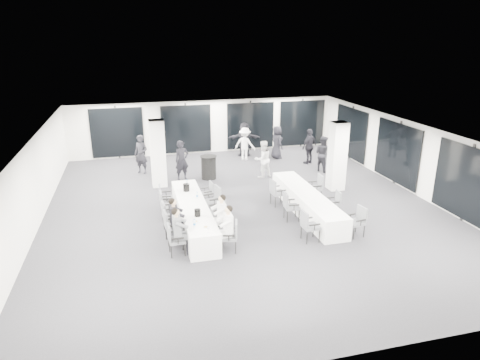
{
  "coord_description": "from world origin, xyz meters",
  "views": [
    {
      "loc": [
        -3.72,
        -14.16,
        6.06
      ],
      "look_at": [
        -0.16,
        -0.2,
        1.14
      ],
      "focal_mm": 32.0,
      "sensor_mm": 36.0,
      "label": 1
    }
  ],
  "objects_px": {
    "chair_main_right_far": "(208,191)",
    "standing_guest_g": "(141,152)",
    "banquet_table_side": "(307,203)",
    "chair_main_right_near": "(232,234)",
    "chair_main_right_fourth": "(214,199)",
    "chair_side_left_near": "(308,224)",
    "banquet_table_main": "(193,214)",
    "standing_guest_a": "(182,158)",
    "standing_guest_e": "(277,140)",
    "chair_side_right_far": "(317,186)",
    "chair_main_left_fourth": "(166,204)",
    "chair_main_left_far": "(164,196)",
    "chair_main_left_mid": "(168,215)",
    "chair_main_right_mid": "(219,209)",
    "standing_guest_f": "(244,137)",
    "standing_guest_b": "(263,157)",
    "cocktail_table": "(209,167)",
    "ice_bucket_near": "(197,213)",
    "chair_side_left_mid": "(289,205)",
    "chair_main_right_second": "(225,223)",
    "standing_guest_d": "(309,144)",
    "chair_main_left_near": "(174,238)",
    "chair_side_left_far": "(276,191)",
    "standing_guest_c": "(245,142)",
    "chair_side_right_mid": "(335,202)",
    "standing_guest_h": "(323,151)",
    "chair_side_right_near": "(358,219)",
    "ice_bucket_far": "(186,187)",
    "chair_main_left_second": "(171,225)"
  },
  "relations": [
    {
      "from": "standing_guest_f",
      "to": "standing_guest_b",
      "type": "bearing_deg",
      "value": 99.57
    },
    {
      "from": "standing_guest_a",
      "to": "chair_main_right_mid",
      "type": "bearing_deg",
      "value": -99.38
    },
    {
      "from": "standing_guest_f",
      "to": "chair_side_right_far",
      "type": "bearing_deg",
      "value": 110.27
    },
    {
      "from": "chair_side_left_near",
      "to": "chair_side_right_mid",
      "type": "bearing_deg",
      "value": 130.98
    },
    {
      "from": "chair_main_left_far",
      "to": "chair_main_right_far",
      "type": "height_order",
      "value": "chair_main_left_far"
    },
    {
      "from": "chair_main_right_mid",
      "to": "ice_bucket_far",
      "type": "bearing_deg",
      "value": 22.09
    },
    {
      "from": "chair_main_left_fourth",
      "to": "chair_main_left_far",
      "type": "xyz_separation_m",
      "value": [
        0.01,
        0.87,
        -0.04
      ]
    },
    {
      "from": "standing_guest_d",
      "to": "standing_guest_g",
      "type": "bearing_deg",
      "value": -32.63
    },
    {
      "from": "cocktail_table",
      "to": "ice_bucket_near",
      "type": "height_order",
      "value": "cocktail_table"
    },
    {
      "from": "chair_main_left_fourth",
      "to": "standing_guest_g",
      "type": "distance_m",
      "value": 5.64
    },
    {
      "from": "chair_main_left_near",
      "to": "standing_guest_e",
      "type": "distance_m",
      "value": 10.91
    },
    {
      "from": "chair_main_right_mid",
      "to": "banquet_table_main",
      "type": "bearing_deg",
      "value": 67.02
    },
    {
      "from": "chair_main_right_far",
      "to": "standing_guest_g",
      "type": "distance_m",
      "value": 5.04
    },
    {
      "from": "chair_main_left_fourth",
      "to": "chair_side_left_far",
      "type": "bearing_deg",
      "value": 96.64
    },
    {
      "from": "chair_main_left_far",
      "to": "chair_main_left_second",
      "type": "bearing_deg",
      "value": 3.61
    },
    {
      "from": "cocktail_table",
      "to": "standing_guest_h",
      "type": "bearing_deg",
      "value": -2.37
    },
    {
      "from": "chair_main_left_mid",
      "to": "chair_main_right_mid",
      "type": "height_order",
      "value": "chair_main_left_mid"
    },
    {
      "from": "chair_main_right_second",
      "to": "chair_main_right_mid",
      "type": "height_order",
      "value": "chair_main_right_mid"
    },
    {
      "from": "banquet_table_main",
      "to": "standing_guest_d",
      "type": "bearing_deg",
      "value": 41.16
    },
    {
      "from": "chair_main_right_second",
      "to": "chair_main_right_far",
      "type": "xyz_separation_m",
      "value": [
        -0.0,
        2.91,
        0.0
      ]
    },
    {
      "from": "chair_main_right_fourth",
      "to": "standing_guest_e",
      "type": "distance_m",
      "value": 7.84
    },
    {
      "from": "chair_main_left_mid",
      "to": "ice_bucket_far",
      "type": "bearing_deg",
      "value": 147.95
    },
    {
      "from": "standing_guest_d",
      "to": "standing_guest_h",
      "type": "distance_m",
      "value": 1.3
    },
    {
      "from": "chair_main_right_mid",
      "to": "chair_side_right_far",
      "type": "bearing_deg",
      "value": -79.98
    },
    {
      "from": "chair_main_right_fourth",
      "to": "chair_side_left_near",
      "type": "xyz_separation_m",
      "value": [
        2.4,
        -2.73,
        -0.03
      ]
    },
    {
      "from": "standing_guest_e",
      "to": "ice_bucket_near",
      "type": "distance_m",
      "value": 9.72
    },
    {
      "from": "chair_main_left_near",
      "to": "chair_main_left_fourth",
      "type": "distance_m",
      "value": 2.52
    },
    {
      "from": "chair_main_right_fourth",
      "to": "standing_guest_e",
      "type": "height_order",
      "value": "standing_guest_e"
    },
    {
      "from": "chair_main_right_fourth",
      "to": "chair_side_left_mid",
      "type": "relative_size",
      "value": 1.06
    },
    {
      "from": "banquet_table_main",
      "to": "chair_side_right_far",
      "type": "distance_m",
      "value": 5.04
    },
    {
      "from": "chair_side_left_near",
      "to": "standing_guest_c",
      "type": "distance_m",
      "value": 9.25
    },
    {
      "from": "chair_side_right_mid",
      "to": "ice_bucket_far",
      "type": "relative_size",
      "value": 3.4
    },
    {
      "from": "chair_main_right_mid",
      "to": "chair_side_left_mid",
      "type": "bearing_deg",
      "value": -102.5
    },
    {
      "from": "chair_main_left_fourth",
      "to": "chair_side_right_mid",
      "type": "bearing_deg",
      "value": 81.13
    },
    {
      "from": "chair_main_left_mid",
      "to": "chair_side_left_far",
      "type": "xyz_separation_m",
      "value": [
        4.08,
        1.31,
        -0.01
      ]
    },
    {
      "from": "chair_side_left_near",
      "to": "standing_guest_e",
      "type": "bearing_deg",
      "value": 164.16
    },
    {
      "from": "cocktail_table",
      "to": "standing_guest_c",
      "type": "bearing_deg",
      "value": 47.14
    },
    {
      "from": "chair_main_left_far",
      "to": "chair_side_right_far",
      "type": "xyz_separation_m",
      "value": [
        5.75,
        -0.39,
        0.03
      ]
    },
    {
      "from": "chair_side_left_near",
      "to": "standing_guest_e",
      "type": "xyz_separation_m",
      "value": [
        2.12,
        9.12,
        0.39
      ]
    },
    {
      "from": "chair_main_left_mid",
      "to": "standing_guest_c",
      "type": "distance_m",
      "value": 8.79
    },
    {
      "from": "standing_guest_d",
      "to": "chair_main_right_mid",
      "type": "bearing_deg",
      "value": 16.76
    },
    {
      "from": "banquet_table_side",
      "to": "chair_main_right_near",
      "type": "distance_m",
      "value": 3.9
    },
    {
      "from": "chair_main_right_mid",
      "to": "standing_guest_d",
      "type": "relative_size",
      "value": 0.5
    },
    {
      "from": "cocktail_table",
      "to": "standing_guest_f",
      "type": "bearing_deg",
      "value": 52.35
    },
    {
      "from": "chair_main_left_far",
      "to": "standing_guest_f",
      "type": "height_order",
      "value": "standing_guest_f"
    },
    {
      "from": "standing_guest_e",
      "to": "chair_side_right_mid",
      "type": "bearing_deg",
      "value": 165.82
    },
    {
      "from": "banquet_table_main",
      "to": "standing_guest_a",
      "type": "distance_m",
      "value": 4.86
    },
    {
      "from": "chair_main_right_mid",
      "to": "chair_side_right_near",
      "type": "bearing_deg",
      "value": -122.3
    },
    {
      "from": "standing_guest_d",
      "to": "ice_bucket_near",
      "type": "bearing_deg",
      "value": 16.46
    },
    {
      "from": "standing_guest_a",
      "to": "standing_guest_g",
      "type": "xyz_separation_m",
      "value": [
        -1.68,
        1.4,
        0.01
      ]
    }
  ]
}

